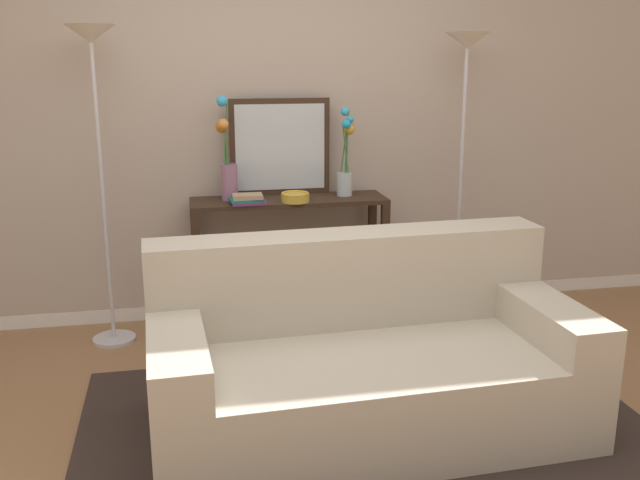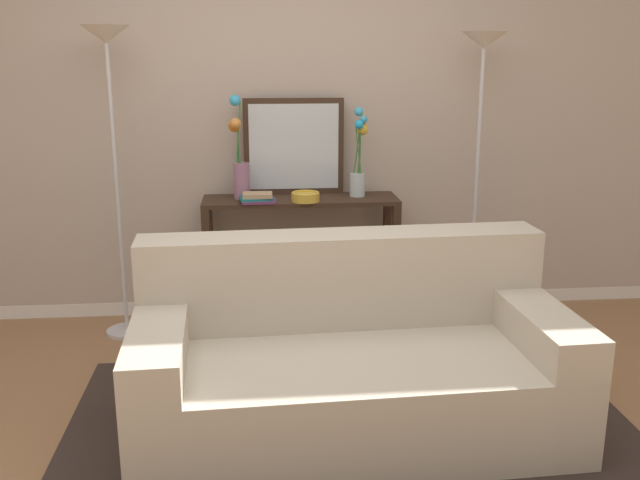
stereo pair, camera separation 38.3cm
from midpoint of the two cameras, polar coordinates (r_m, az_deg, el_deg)
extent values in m
cube|color=#936B47|center=(3.24, 1.83, -17.62)|extent=(16.00, 16.00, 0.02)
cube|color=white|center=(4.99, -1.03, -4.90)|extent=(12.00, 0.15, 0.09)
cube|color=#B7A899|center=(4.70, -1.11, 12.23)|extent=(12.00, 0.14, 2.86)
cube|color=#332823|center=(3.38, 6.23, -15.95)|extent=(2.68, 1.95, 0.01)
cube|color=#BCB29E|center=(3.37, 5.98, -12.10)|extent=(2.01, 1.03, 0.42)
cube|color=#BCB29E|center=(3.51, 4.84, -3.15)|extent=(1.98, 0.34, 0.46)
cube|color=#BCB29E|center=(3.25, -9.29, -11.53)|extent=(0.28, 0.96, 0.60)
cube|color=#BCB29E|center=(3.62, 19.62, -9.37)|extent=(0.28, 0.96, 0.60)
cube|color=#382619|center=(4.50, 0.85, 3.19)|extent=(1.23, 0.35, 0.03)
cube|color=#382619|center=(4.69, 0.82, -4.93)|extent=(1.14, 0.30, 0.01)
cube|color=#382619|center=(4.44, -6.58, -2.67)|extent=(0.05, 0.05, 0.81)
cube|color=#382619|center=(4.56, 8.46, -2.23)|extent=(0.05, 0.05, 0.81)
cube|color=#382619|center=(4.73, -6.52, -1.57)|extent=(0.05, 0.05, 0.81)
cube|color=#382619|center=(4.85, 7.61, -1.19)|extent=(0.05, 0.05, 0.81)
cylinder|color=silver|center=(4.67, -12.93, -7.16)|extent=(0.26, 0.26, 0.02)
cylinder|color=silver|center=(4.42, -13.59, 3.61)|extent=(0.02, 0.02, 1.76)
cone|color=silver|center=(4.35, -14.36, 15.71)|extent=(0.28, 0.28, 0.10)
cylinder|color=silver|center=(4.90, 14.04, -6.19)|extent=(0.26, 0.26, 0.02)
cylinder|color=silver|center=(4.66, 14.71, 3.92)|extent=(0.02, 0.02, 1.73)
cone|color=silver|center=(4.59, 15.48, 15.20)|extent=(0.28, 0.28, 0.10)
cube|color=#382619|center=(4.59, 0.29, 7.48)|extent=(0.64, 0.02, 0.61)
cube|color=silver|center=(4.58, 0.30, 7.47)|extent=(0.57, 0.01, 0.54)
cylinder|color=gray|center=(4.48, -3.87, 4.76)|extent=(0.10, 0.10, 0.23)
cylinder|color=#3D7538|center=(4.45, -4.12, 7.64)|extent=(0.01, 0.02, 0.23)
sphere|color=orange|center=(4.44, -4.41, 9.10)|extent=(0.08, 0.08, 0.08)
cylinder|color=#3D7538|center=(4.44, -4.08, 7.73)|extent=(0.02, 0.02, 0.25)
sphere|color=orange|center=(4.41, -4.31, 9.29)|extent=(0.07, 0.07, 0.07)
cylinder|color=#3D7538|center=(4.45, -4.10, 8.63)|extent=(0.04, 0.05, 0.38)
sphere|color=#35ADE1|center=(4.44, -4.36, 11.09)|extent=(0.07, 0.07, 0.07)
cylinder|color=silver|center=(4.57, 5.42, 4.41)|extent=(0.10, 0.10, 0.15)
cylinder|color=#3D7538|center=(4.53, 5.68, 7.45)|extent=(0.01, 0.04, 0.34)
sphere|color=#3EA2CD|center=(4.52, 5.99, 9.59)|extent=(0.05, 0.05, 0.05)
cylinder|color=#3D7538|center=(4.54, 5.63, 7.17)|extent=(0.01, 0.02, 0.29)
sphere|color=orange|center=(4.54, 5.87, 9.03)|extent=(0.05, 0.05, 0.05)
cylinder|color=#3D7538|center=(4.54, 5.51, 7.75)|extent=(0.05, 0.02, 0.38)
sphere|color=#3CAFE1|center=(4.54, 5.58, 10.20)|extent=(0.06, 0.06, 0.06)
cylinder|color=#3D7538|center=(4.52, 5.53, 7.25)|extent=(0.05, 0.01, 0.31)
sphere|color=#20A4DD|center=(4.48, 5.64, 9.19)|extent=(0.06, 0.06, 0.06)
cylinder|color=#3D7538|center=(4.54, 5.62, 7.06)|extent=(0.02, 0.02, 0.28)
sphere|color=gold|center=(4.54, 5.85, 8.80)|extent=(0.07, 0.07, 0.07)
cylinder|color=gold|center=(4.39, 1.32, 3.40)|extent=(0.18, 0.18, 0.05)
torus|color=gold|center=(4.39, 1.32, 3.76)|extent=(0.17, 0.17, 0.01)
cube|color=#6B3360|center=(4.37, -2.44, 3.13)|extent=(0.21, 0.16, 0.02)
cube|color=#1E7075|center=(4.37, -2.64, 3.33)|extent=(0.21, 0.16, 0.02)
cube|color=tan|center=(4.36, -2.54, 3.60)|extent=(0.18, 0.13, 0.03)
cube|color=#BC3328|center=(4.69, -5.11, -6.07)|extent=(0.04, 0.14, 0.12)
cube|color=#2D2D33|center=(4.69, -4.49, -6.10)|extent=(0.06, 0.18, 0.12)
cube|color=tan|center=(4.69, -3.93, -6.04)|extent=(0.03, 0.15, 0.12)
cube|color=#B77F33|center=(4.69, -3.53, -6.02)|extent=(0.03, 0.14, 0.13)
cube|color=silver|center=(4.70, -3.03, -6.15)|extent=(0.04, 0.13, 0.10)
cube|color=maroon|center=(4.70, -2.53, -6.03)|extent=(0.03, 0.16, 0.12)
cube|color=navy|center=(4.70, -1.98, -5.98)|extent=(0.05, 0.17, 0.12)
camera|label=1|loc=(0.19, -87.14, 0.76)|focal=39.90mm
camera|label=2|loc=(0.19, 92.86, -0.76)|focal=39.90mm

